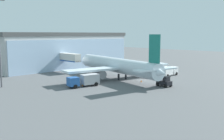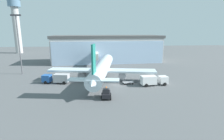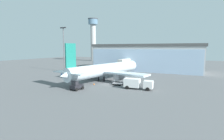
{
  "view_description": "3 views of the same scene",
  "coord_description": "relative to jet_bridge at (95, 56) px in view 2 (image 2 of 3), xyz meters",
  "views": [
    {
      "loc": [
        -51.87,
        -43.3,
        11.74
      ],
      "look_at": [
        -6.28,
        4.69,
        2.59
      ],
      "focal_mm": 42.0,
      "sensor_mm": 36.0,
      "label": 1
    },
    {
      "loc": [
        -5.79,
        -45.12,
        14.39
      ],
      "look_at": [
        -0.83,
        5.47,
        2.86
      ],
      "focal_mm": 28.0,
      "sensor_mm": 36.0,
      "label": 2
    },
    {
      "loc": [
        24.42,
        -43.22,
        10.54
      ],
      "look_at": [
        -2.21,
        6.88,
        3.26
      ],
      "focal_mm": 28.0,
      "sensor_mm": 36.0,
      "label": 3
    }
  ],
  "objects": [
    {
      "name": "terminal_building",
      "position": [
        5.63,
        10.75,
        1.76
      ],
      "size": [
        50.59,
        17.83,
        12.21
      ],
      "rotation": [
        0.0,
        0.0,
        0.05
      ],
      "color": "#B2B2B2",
      "rests_on": "ground"
    },
    {
      "name": "catering_truck",
      "position": [
        -10.87,
        -22.88,
        -2.88
      ],
      "size": [
        7.56,
        3.47,
        2.65
      ],
      "rotation": [
        0.0,
        0.0,
        2.98
      ],
      "color": "#2659A5",
      "rests_on": "ground"
    },
    {
      "name": "control_tower",
      "position": [
        -49.27,
        48.32,
        15.67
      ],
      "size": [
        7.79,
        7.79,
        33.31
      ],
      "color": "#AEAEAE",
      "rests_on": "ground"
    },
    {
      "name": "safety_cone_nose",
      "position": [
        2.53,
        -28.15,
        -4.07
      ],
      "size": [
        0.36,
        0.36,
        0.55
      ],
      "primitive_type": "cone",
      "color": "orange",
      "rests_on": "ground"
    },
    {
      "name": "pushback_tug",
      "position": [
        2.07,
        -35.33,
        -3.37
      ],
      "size": [
        2.37,
        3.32,
        2.3
      ],
      "rotation": [
        0.0,
        0.0,
        1.5
      ],
      "color": "black",
      "rests_on": "ground"
    },
    {
      "name": "ground",
      "position": [
        5.63,
        -25.77,
        -4.34
      ],
      "size": [
        240.0,
        240.0,
        0.0
      ],
      "primitive_type": "plane",
      "color": "#545659"
    },
    {
      "name": "airplane",
      "position": [
        1.86,
        -20.68,
        -0.88
      ],
      "size": [
        31.14,
        35.4,
        11.64
      ],
      "rotation": [
        0.0,
        0.0,
        1.4
      ],
      "color": "silver",
      "rests_on": "ground"
    },
    {
      "name": "fuel_truck",
      "position": [
        15.2,
        -27.3,
        -2.88
      ],
      "size": [
        7.49,
        3.14,
        2.65
      ],
      "rotation": [
        0.0,
        0.0,
        0.11
      ],
      "color": "silver",
      "rests_on": "ground"
    },
    {
      "name": "jet_bridge",
      "position": [
        0.0,
        0.0,
        0.0
      ],
      "size": [
        2.26,
        11.18,
        5.73
      ],
      "rotation": [
        0.0,
        0.0,
        1.57
      ],
      "color": "silver",
      "rests_on": "ground"
    },
    {
      "name": "apron_light_mast",
      "position": [
        -24.76,
        -10.92,
        7.09
      ],
      "size": [
        3.2,
        0.4,
        19.35
      ],
      "color": "#59595E",
      "rests_on": "ground"
    },
    {
      "name": "baggage_cart",
      "position": [
        8.7,
        -25.56,
        -3.84
      ],
      "size": [
        3.0,
        1.98,
        1.5
      ],
      "rotation": [
        0.0,
        0.0,
        3.28
      ],
      "color": "gray",
      "rests_on": "ground"
    },
    {
      "name": "safety_cone_wingtip",
      "position": [
        -10.95,
        -22.21,
        -4.07
      ],
      "size": [
        0.36,
        0.36,
        0.55
      ],
      "primitive_type": "cone",
      "color": "orange",
      "rests_on": "ground"
    }
  ]
}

